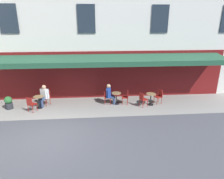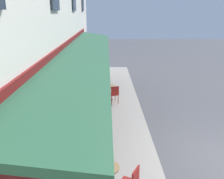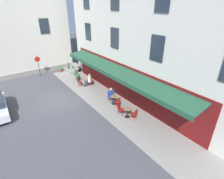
{
  "view_description": "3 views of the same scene",
  "coord_description": "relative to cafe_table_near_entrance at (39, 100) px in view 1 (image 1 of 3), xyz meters",
  "views": [
    {
      "loc": [
        -2.2,
        8.04,
        5.0
      ],
      "look_at": [
        -3.04,
        -2.29,
        1.45
      ],
      "focal_mm": 31.54,
      "sensor_mm": 36.0,
      "label": 1
    },
    {
      "loc": [
        6.61,
        -3.36,
        4.33
      ],
      "look_at": [
        -3.48,
        -3.18,
        1.2
      ],
      "focal_mm": 40.67,
      "sensor_mm": 36.0,
      "label": 2
    },
    {
      "loc": [
        -13.79,
        4.13,
        7.84
      ],
      "look_at": [
        -3.17,
        -3.6,
        1.3
      ],
      "focal_mm": 27.71,
      "sensor_mm": 36.0,
      "label": 3
    }
  ],
  "objects": [
    {
      "name": "cafe_table_near_entrance",
      "position": [
        0.0,
        0.0,
        0.0
      ],
      "size": [
        0.6,
        0.6,
        0.75
      ],
      "color": "black",
      "rests_on": "ground_plane"
    },
    {
      "name": "cafe_table_streetside",
      "position": [
        -6.93,
        0.08,
        0.0
      ],
      "size": [
        0.6,
        0.6,
        0.75
      ],
      "color": "black",
      "rests_on": "ground_plane"
    },
    {
      "name": "cafe_chair_red_near_door",
      "position": [
        -7.53,
        -0.11,
        0.06
      ],
      "size": [
        0.5,
        0.5,
        0.91
      ],
      "color": "maroon",
      "rests_on": "ground_plane"
    },
    {
      "name": "cafe_chair_red_corner_right",
      "position": [
        -4.15,
        -0.29,
        0.06
      ],
      "size": [
        0.43,
        0.43,
        0.91
      ],
      "color": "maroon",
      "rests_on": "ground_plane"
    },
    {
      "name": "cafe_table_mid_terrace",
      "position": [
        -4.78,
        -0.24,
        0.0
      ],
      "size": [
        0.6,
        0.6,
        0.75
      ],
      "color": "black",
      "rests_on": "ground_plane"
    },
    {
      "name": "cafe_chair_red_by_window",
      "position": [
        -5.4,
        -0.16,
        0.06
      ],
      "size": [
        0.45,
        0.45,
        0.91
      ],
      "color": "maroon",
      "rests_on": "ground_plane"
    },
    {
      "name": "ground_plane",
      "position": [
        -1.35,
        3.38,
        -0.49
      ],
      "size": [
        70.0,
        70.0,
        0.0
      ],
      "primitive_type": "plane",
      "color": "#4C4C51"
    },
    {
      "name": "seated_patron_in_white",
      "position": [
        -0.24,
        -0.34,
        0.22
      ],
      "size": [
        0.65,
        0.67,
        1.34
      ],
      "color": "navy",
      "rests_on": "ground_plane"
    },
    {
      "name": "seated_companion_in_blue",
      "position": [
        -4.36,
        -0.27,
        0.22
      ],
      "size": [
        0.59,
        0.69,
        1.34
      ],
      "color": "navy",
      "rests_on": "ground_plane"
    },
    {
      "name": "sidewalk_cafe_terrace",
      "position": [
        -4.6,
        -0.02,
        -0.49
      ],
      "size": [
        20.5,
        3.2,
        0.01
      ],
      "primitive_type": "cube",
      "color": "gray",
      "rests_on": "ground_plane"
    },
    {
      "name": "cafe_chair_red_back_row",
      "position": [
        -0.37,
        -0.51,
        0.06
      ],
      "size": [
        0.56,
        0.56,
        0.91
      ],
      "color": "maroon",
      "rests_on": "ground_plane"
    },
    {
      "name": "potted_plant_under_sign",
      "position": [
        1.79,
        -0.02,
        -0.09
      ],
      "size": [
        0.44,
        0.44,
        0.79
      ],
      "color": "#2D2D33",
      "rests_on": "ground_plane"
    },
    {
      "name": "cafe_chair_red_under_awning",
      "position": [
        0.29,
        0.56,
        0.06
      ],
      "size": [
        0.54,
        0.54,
        0.91
      ],
      "color": "maroon",
      "rests_on": "ground_plane"
    },
    {
      "name": "cafe_chair_red_facing_street",
      "position": [
        -6.35,
        0.34,
        0.06
      ],
      "size": [
        0.53,
        0.53,
        0.91
      ],
      "color": "maroon",
      "rests_on": "ground_plane"
    }
  ]
}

